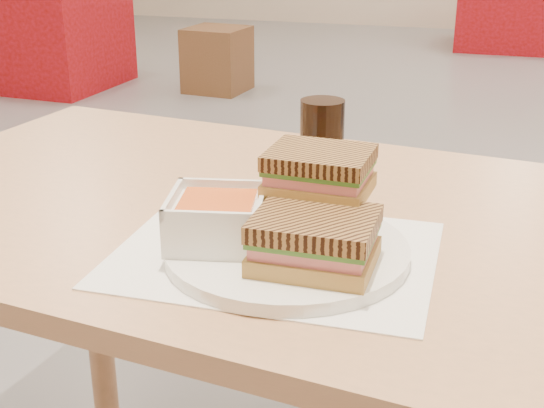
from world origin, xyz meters
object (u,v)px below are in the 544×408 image
(bg_chair_0r, at_px, (217,60))
(soup_bowl, at_px, (217,221))
(bg_chair_0l, at_px, (13,47))
(bg_table_0, at_px, (50,32))
(cola_glass, at_px, (322,146))
(panini_lower, at_px, (315,240))
(plate, at_px, (287,251))
(bg_table_2, at_px, (508,6))
(bg_chair_2l, at_px, (502,24))
(main_table, at_px, (271,283))

(bg_chair_0r, bearing_deg, soup_bowl, -68.82)
(soup_bowl, xyz_separation_m, bg_chair_0l, (-2.99, 3.77, -0.58))
(bg_table_0, bearing_deg, cola_glass, -51.89)
(panini_lower, xyz_separation_m, bg_chair_0l, (-3.11, 3.79, -0.58))
(cola_glass, bearing_deg, plate, -86.21)
(panini_lower, height_order, bg_table_2, panini_lower)
(cola_glass, relative_size, bg_table_0, 0.15)
(panini_lower, bearing_deg, bg_chair_2l, 88.56)
(soup_bowl, bearing_deg, bg_table_0, 125.53)
(main_table, distance_m, cola_glass, 0.21)
(bg_table_0, bearing_deg, soup_bowl, -54.47)
(main_table, bearing_deg, bg_chair_0l, 129.80)
(bg_chair_0l, bearing_deg, bg_chair_2l, 33.41)
(bg_table_0, distance_m, bg_chair_0l, 0.44)
(bg_chair_0r, bearing_deg, bg_chair_0l, -178.45)
(panini_lower, relative_size, bg_table_2, 0.16)
(plate, height_order, soup_bowl, soup_bowl)
(cola_glass, xyz_separation_m, bg_chair_2l, (0.21, 5.68, -0.60))
(plate, bearing_deg, bg_chair_0l, 129.29)
(main_table, xyz_separation_m, cola_glass, (0.05, 0.09, 0.18))
(panini_lower, bearing_deg, bg_table_0, 126.59)
(bg_table_2, bearing_deg, bg_chair_0l, -145.18)
(cola_glass, bearing_deg, bg_chair_0l, 130.92)
(panini_lower, bearing_deg, cola_glass, 102.08)
(main_table, distance_m, bg_table_2, 5.91)
(plate, distance_m, bg_table_2, 6.06)
(bg_table_2, xyz_separation_m, bg_chair_0r, (-1.77, -2.25, -0.14))
(bg_chair_0l, bearing_deg, panini_lower, -50.63)
(soup_bowl, distance_m, bg_chair_0l, 4.84)
(cola_glass, bearing_deg, soup_bowl, -105.06)
(panini_lower, relative_size, bg_chair_2l, 0.30)
(soup_bowl, distance_m, bg_table_2, 6.08)
(main_table, height_order, bg_table_2, main_table)
(plate, relative_size, cola_glass, 2.13)
(bg_chair_0l, relative_size, bg_chair_0r, 1.10)
(panini_lower, height_order, bg_chair_0r, panini_lower)
(cola_glass, relative_size, bg_chair_2l, 0.31)
(cola_glass, height_order, bg_chair_0l, cola_glass)
(main_table, height_order, plate, plate)
(panini_lower, relative_size, cola_glass, 0.98)
(bg_table_0, height_order, bg_chair_0r, bg_table_0)
(bg_table_2, height_order, bg_chair_0r, bg_table_2)
(main_table, xyz_separation_m, bg_chair_2l, (0.25, 5.76, -0.42))
(panini_lower, bearing_deg, bg_chair_0l, 129.37)
(bg_table_0, relative_size, bg_chair_0l, 1.90)
(bg_chair_0l, bearing_deg, bg_table_0, -18.20)
(bg_table_0, distance_m, bg_chair_0r, 1.15)
(cola_glass, bearing_deg, main_table, -118.87)
(plate, bearing_deg, bg_chair_0r, 112.29)
(cola_glass, xyz_separation_m, bg_chair_0r, (-1.54, 3.56, -0.61))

